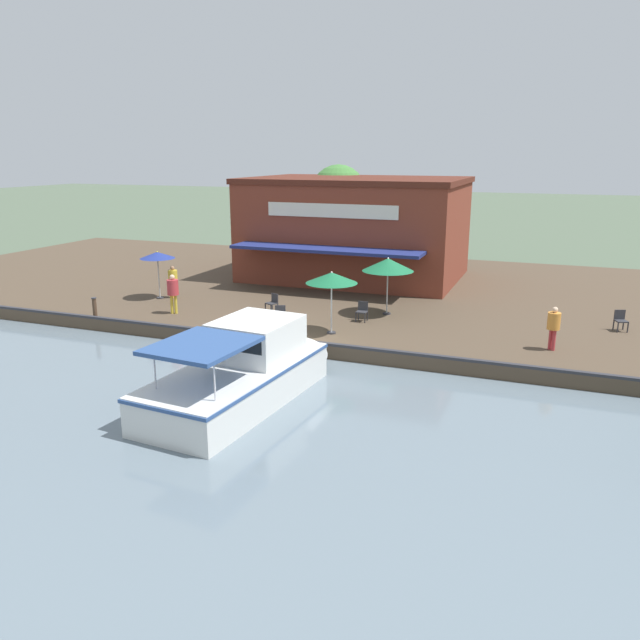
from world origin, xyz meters
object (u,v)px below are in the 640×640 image
Objects in this scene: patio_umbrella_near_quay_edge at (157,255)px; waterfront_restaurant at (356,228)px; person_near_entrance at (173,278)px; person_mid_patio at (173,289)px; patio_umbrella_by_entrance at (388,265)px; mooring_post at (95,307)px; tree_behind_restaurant at (335,195)px; cafe_chair_back_row_seat at (621,319)px; person_at_quay_edge at (554,323)px; patio_umbrella_mid_patio_left at (332,278)px; cafe_chair_under_first_umbrella at (280,315)px; cafe_chair_facing_river at (273,302)px; cafe_chair_beside_entrance at (362,310)px; motorboat_outer_channel at (251,369)px.

waterfront_restaurant is at bearing 140.57° from patio_umbrella_near_quay_edge.
person_near_entrance is 0.90× the size of person_mid_patio.
person_mid_patio is at bearing -23.67° from waterfront_restaurant.
waterfront_restaurant is at bearing -152.94° from patio_umbrella_by_entrance.
mooring_post is 0.14× the size of tree_behind_restaurant.
cafe_chair_back_row_seat is 4.55m from person_at_quay_edge.
person_at_quay_edge is (-0.87, 8.32, -1.25)m from patio_umbrella_mid_patio_left.
person_at_quay_edge is 1.86× the size of mooring_post.
tree_behind_restaurant is at bearing -168.76° from cafe_chair_under_first_umbrella.
person_mid_patio is at bearing -91.55° from cafe_chair_under_first_umbrella.
cafe_chair_facing_river is 1.00× the size of cafe_chair_beside_entrance.
mooring_post is (5.12, -11.92, -1.81)m from patio_umbrella_by_entrance.
mooring_post reaches higher than cafe_chair_under_first_umbrella.
person_at_quay_edge is at bearing 83.99° from patio_umbrella_near_quay_edge.
motorboat_outer_channel is at bearing -47.69° from cafe_chair_back_row_seat.
mooring_post is (1.32, -10.65, -1.82)m from patio_umbrella_mid_patio_left.
waterfront_restaurant is 15.43m from mooring_post.
person_at_quay_edge is at bearing 67.42° from patio_umbrella_by_entrance.
cafe_chair_beside_entrance is (2.34, -10.27, 0.00)m from cafe_chair_back_row_seat.
person_mid_patio is (1.83, -4.06, 0.66)m from cafe_chair_facing_river.
patio_umbrella_by_entrance is 9.67m from person_mid_patio.
patio_umbrella_near_quay_edge is at bearing -59.37° from person_near_entrance.
patio_umbrella_by_entrance is 10.92m from person_near_entrance.
person_at_quay_edge is (1.94, 18.47, -1.14)m from patio_umbrella_near_quay_edge.
person_at_quay_edge is at bearing 43.16° from tree_behind_restaurant.
person_mid_patio is at bearing 45.70° from patio_umbrella_near_quay_edge.
cafe_chair_under_first_umbrella is at bearing 2.00° from waterfront_restaurant.
person_mid_patio is at bearing -65.76° from cafe_chair_facing_river.
cafe_chair_facing_river is 2.35m from cafe_chair_under_first_umbrella.
cafe_chair_back_row_seat is at bearing 145.86° from person_at_quay_edge.
cafe_chair_facing_river is 14.72m from cafe_chair_back_row_seat.
person_near_entrance is 4.64m from mooring_post.
mooring_post is at bearing -83.42° from person_at_quay_edge.
person_near_entrance is (0.65, -10.82, -1.25)m from patio_umbrella_by_entrance.
cafe_chair_beside_entrance is 0.97× the size of mooring_post.
mooring_post is (4.13, -0.51, -1.71)m from patio_umbrella_near_quay_edge.
patio_umbrella_near_quay_edge is 2.79× the size of cafe_chair_under_first_umbrella.
patio_umbrella_near_quay_edge is 13.00m from motorboat_outer_channel.
cafe_chair_under_first_umbrella is 10.74m from person_at_quay_edge.
waterfront_restaurant reaches higher than mooring_post.
patio_umbrella_by_entrance is 3.03× the size of cafe_chair_beside_entrance.
cafe_chair_under_first_umbrella is at bearing 33.00° from cafe_chair_facing_river.
cafe_chair_beside_entrance is at bearing 89.65° from cafe_chair_facing_river.
motorboat_outer_channel reaches higher than cafe_chair_facing_river.
cafe_chair_under_first_umbrella is 0.48× the size of person_mid_patio.
patio_umbrella_mid_patio_left is 11.93m from cafe_chair_back_row_seat.
cafe_chair_facing_river is 8.69m from motorboat_outer_channel.
cafe_chair_back_row_seat is 20.47m from person_near_entrance.
cafe_chair_beside_entrance is at bearing 102.22° from person_mid_patio.
motorboat_outer_channel reaches higher than person_mid_patio.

